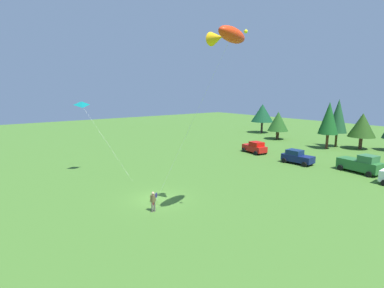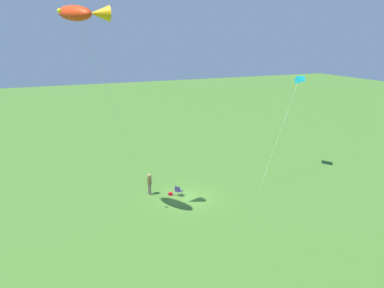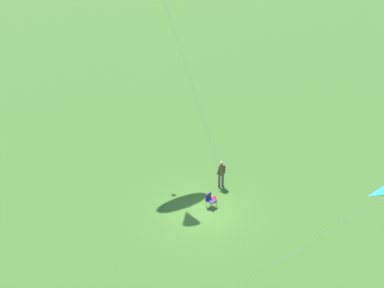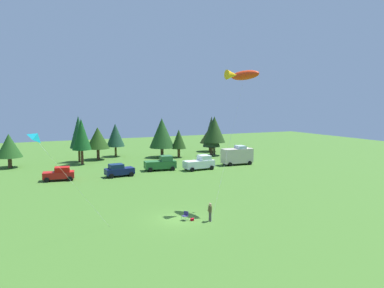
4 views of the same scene
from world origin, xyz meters
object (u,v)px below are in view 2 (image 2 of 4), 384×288
object	(u,v)px
folding_chair	(178,190)
kite_delta_teal	(297,79)
kite_large_fish	(81,13)
backpack_on_grass	(170,194)
person_kite_flyer	(149,182)

from	to	relation	value
folding_chair	kite_delta_teal	bearing A→B (deg)	-25.71
kite_large_fish	kite_delta_teal	bearing A→B (deg)	-168.42
backpack_on_grass	kite_large_fish	size ratio (longest dim) A/B	0.02
kite_large_fish	kite_delta_teal	distance (m)	20.81
backpack_on_grass	folding_chair	bearing A→B (deg)	139.82
person_kite_flyer	backpack_on_grass	size ratio (longest dim) A/B	5.44
person_kite_flyer	folding_chair	size ratio (longest dim) A/B	2.12
kite_large_fish	person_kite_flyer	bearing A→B (deg)	-148.69
person_kite_flyer	folding_chair	distance (m)	2.37
folding_chair	kite_large_fish	world-z (taller)	kite_large_fish
person_kite_flyer	backpack_on_grass	distance (m)	1.90
folding_chair	kite_delta_teal	world-z (taller)	kite_delta_teal
backpack_on_grass	kite_delta_teal	bearing A→B (deg)	-172.60
person_kite_flyer	kite_delta_teal	size ratio (longest dim) A/B	0.19
folding_chair	kite_large_fish	bearing A→B (deg)	159.72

